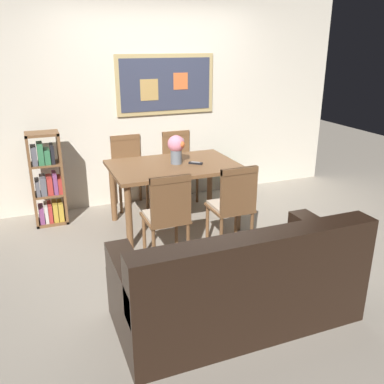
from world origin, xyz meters
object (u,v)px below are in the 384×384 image
(dining_chair_near_left, at_px, (168,211))
(flower_vase, at_px, (176,147))
(dining_chair_near_right, at_px, (234,201))
(dining_chair_far_right, at_px, (178,160))
(bookshelf, at_px, (47,183))
(dining_chair_far_left, at_px, (128,165))
(leather_couch, at_px, (238,286))
(potted_ivy, at_px, (235,178))
(dining_table, at_px, (174,172))
(tv_remote, at_px, (196,163))

(dining_chair_near_left, xyz_separation_m, flower_vase, (0.39, 0.84, 0.39))
(dining_chair_near_right, relative_size, dining_chair_far_right, 1.00)
(dining_chair_near_right, height_order, bookshelf, bookshelf)
(dining_chair_far_right, xyz_separation_m, flower_vase, (-0.31, -0.81, 0.39))
(dining_chair_far_right, bearing_deg, dining_chair_far_left, 179.96)
(dining_chair_far_left, bearing_deg, leather_couch, -86.19)
(dining_chair_near_left, xyz_separation_m, potted_ivy, (1.50, 1.53, -0.31))
(potted_ivy, distance_m, flower_vase, 1.48)
(dining_chair_near_right, bearing_deg, bookshelf, 139.86)
(dining_chair_far_right, height_order, flower_vase, flower_vase)
(dining_chair_far_left, bearing_deg, dining_chair_far_right, -0.04)
(flower_vase, bearing_deg, bookshelf, 157.14)
(dining_chair_near_right, relative_size, leather_couch, 0.51)
(leather_couch, bearing_deg, dining_chair_near_left, 100.82)
(dining_table, distance_m, potted_ivy, 1.41)
(leather_couch, bearing_deg, potted_ivy, 63.28)
(tv_remote, bearing_deg, dining_chair_far_left, 121.78)
(tv_remote, bearing_deg, dining_table, 161.53)
(dining_chair_near_right, height_order, dining_chair_far_right, same)
(dining_table, relative_size, potted_ivy, 2.80)
(dining_table, xyz_separation_m, tv_remote, (0.23, -0.08, 0.11))
(flower_vase, bearing_deg, dining_chair_near_left, -114.89)
(dining_chair_near_left, relative_size, flower_vase, 2.83)
(flower_vase, distance_m, tv_remote, 0.28)
(dining_chair_far_left, xyz_separation_m, dining_chair_far_right, (0.69, -0.00, 0.00))
(dining_chair_far_right, height_order, potted_ivy, dining_chair_far_right)
(dining_table, relative_size, dining_chair_far_left, 1.55)
(bookshelf, xyz_separation_m, potted_ivy, (2.48, 0.11, -0.28))
(dining_chair_near_left, distance_m, tv_remote, 0.97)
(leather_couch, bearing_deg, dining_chair_far_left, 93.81)
(dining_chair_near_right, xyz_separation_m, tv_remote, (-0.11, 0.74, 0.21))
(potted_ivy, xyz_separation_m, tv_remote, (-0.91, -0.78, 0.52))
(flower_vase, relative_size, tv_remote, 2.15)
(dining_chair_far_right, bearing_deg, dining_chair_near_left, -113.09)
(dining_table, height_order, tv_remote, tv_remote)
(dining_table, distance_m, dining_chair_near_right, 0.89)
(dining_chair_far_left, height_order, flower_vase, flower_vase)
(dining_table, relative_size, dining_chair_far_right, 1.55)
(dining_chair_far_left, distance_m, dining_chair_far_right, 0.69)
(dining_chair_far_right, bearing_deg, flower_vase, -111.17)
(dining_table, height_order, leather_couch, leather_couch)
(dining_chair_near_right, xyz_separation_m, bookshelf, (-1.68, 1.41, -0.04))
(dining_chair_far_right, height_order, bookshelf, bookshelf)
(dining_table, height_order, dining_chair_near_right, dining_chair_near_right)
(dining_chair_far_right, distance_m, leather_couch, 2.76)
(potted_ivy, bearing_deg, flower_vase, -148.23)
(dining_chair_near_left, height_order, flower_vase, flower_vase)
(dining_chair_far_left, xyz_separation_m, leather_couch, (0.18, -2.70, -0.23))
(dining_chair_far_left, relative_size, dining_chair_far_right, 1.00)
(dining_chair_near_left, bearing_deg, dining_chair_far_right, 66.91)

